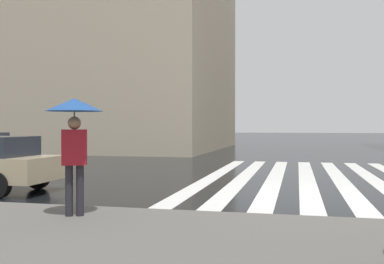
{
  "coord_description": "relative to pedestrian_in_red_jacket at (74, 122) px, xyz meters",
  "views": [
    {
      "loc": [
        -10.82,
        0.39,
        1.66
      ],
      "look_at": [
        2.81,
        3.6,
        1.49
      ],
      "focal_mm": 41.88,
      "sensor_mm": 36.0,
      "label": 1
    }
  ],
  "objects": [
    {
      "name": "ground_plane",
      "position": [
        3.94,
        -4.05,
        -1.73
      ],
      "size": [
        220.0,
        220.0,
        0.0
      ],
      "primitive_type": "plane",
      "color": "black"
    },
    {
      "name": "zebra_crossing",
      "position": [
        7.94,
        -3.96,
        -1.73
      ],
      "size": [
        13.0,
        6.5,
        0.01
      ],
      "color": "silver",
      "rests_on": "ground_plane"
    },
    {
      "name": "haussmann_block_mid",
      "position": [
        24.95,
        14.21,
        7.12
      ],
      "size": [
        17.01,
        24.76,
        18.08
      ],
      "color": "tan",
      "rests_on": "ground_plane"
    },
    {
      "name": "pedestrian_in_red_jacket",
      "position": [
        0.0,
        0.0,
        0.0
      ],
      "size": [
        0.96,
        0.96,
        1.99
      ],
      "color": "maroon",
      "rests_on": "sidewalk_pavement"
    }
  ]
}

